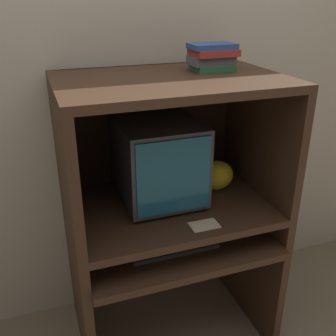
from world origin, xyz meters
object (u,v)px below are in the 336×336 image
Objects in this scene: book_stack at (212,57)px; crt_monitor at (158,159)px; mouse at (224,234)px; snack_bag at (216,175)px; keyboard at (172,245)px.

crt_monitor is at bearing -178.39° from book_stack.
crt_monitor is 2.14× the size of book_stack.
book_stack is at bearing 89.08° from mouse.
mouse is at bearing -102.10° from snack_bag.
book_stack is (0.27, 0.22, 0.81)m from keyboard.
snack_bag is 0.90× the size of book_stack.
crt_monitor is at bearing 88.53° from keyboard.
snack_bag reaches higher than mouse.
keyboard is 2.19× the size of snack_bag.
crt_monitor is 0.53m from book_stack.
keyboard is 0.43m from snack_bag.
book_stack is (0.27, 0.01, 0.46)m from crt_monitor.
book_stack reaches higher than mouse.
mouse is (0.27, -0.00, 0.00)m from keyboard.
book_stack reaches higher than snack_bag.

